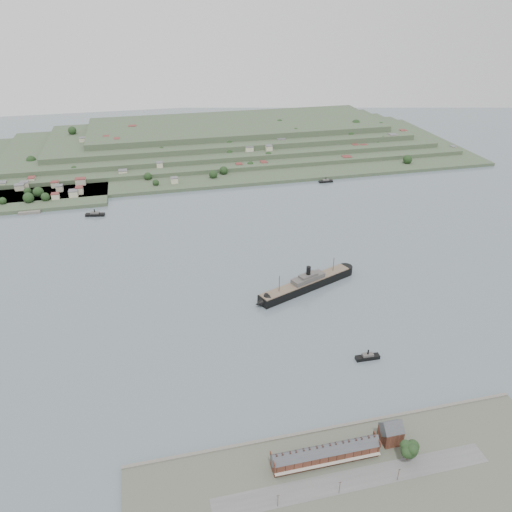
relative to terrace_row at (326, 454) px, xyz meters
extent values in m
plane|color=slate|center=(10.00, 168.02, -6.84)|extent=(1400.00, 1400.00, 0.00)
cube|color=#4C5142|center=(10.00, -19.98, -5.84)|extent=(220.00, 80.00, 2.00)
cube|color=slate|center=(10.00, 19.02, -5.54)|extent=(220.00, 2.00, 2.60)
cube|color=#595959|center=(10.00, -13.98, -4.79)|extent=(140.00, 12.00, 0.10)
cube|color=#49271A|center=(0.00, 0.02, -1.34)|extent=(55.00, 8.00, 7.00)
cube|color=#3C3F44|center=(0.00, 0.02, 2.16)|extent=(55.60, 8.15, 8.15)
cube|color=beige|center=(0.00, -4.78, -1.84)|extent=(55.00, 1.60, 0.25)
cube|color=#49271A|center=(-27.50, 0.02, 3.16)|extent=(0.50, 8.40, 3.00)
cube|color=#49271A|center=(27.50, 0.02, 3.16)|extent=(0.50, 8.40, 3.00)
cube|color=#2F1D1A|center=(-22.00, 0.02, 4.56)|extent=(0.90, 1.40, 3.20)
cube|color=#2F1D1A|center=(-16.50, 0.02, 4.56)|extent=(0.90, 1.40, 3.20)
cube|color=#2F1D1A|center=(-2.75, 0.02, 4.56)|extent=(0.90, 1.40, 3.20)
cube|color=#2F1D1A|center=(2.75, 0.02, 4.56)|extent=(0.90, 1.40, 3.20)
cube|color=#2F1D1A|center=(16.50, 0.02, 4.56)|extent=(0.90, 1.40, 3.20)
cube|color=#2F1D1A|center=(22.00, 0.02, 4.56)|extent=(0.90, 1.40, 3.20)
cube|color=#49271A|center=(37.50, 4.02, -0.34)|extent=(10.00, 10.00, 9.00)
cube|color=#3C3F44|center=(37.50, 4.02, 4.16)|extent=(10.40, 10.18, 10.18)
cube|color=#31442D|center=(10.00, 528.02, -4.84)|extent=(760.00, 260.00, 4.00)
cube|color=#31442D|center=(30.00, 553.02, -0.34)|extent=(680.00, 220.00, 5.00)
cube|color=#31442D|center=(45.00, 568.02, 5.16)|extent=(600.00, 200.00, 6.00)
cube|color=#31442D|center=(60.00, 583.02, 11.66)|extent=(520.00, 180.00, 7.00)
cube|color=#31442D|center=(75.00, 598.02, 19.16)|extent=(440.00, 160.00, 8.00)
cube|color=#31442D|center=(-190.00, 418.02, -4.84)|extent=(150.00, 90.00, 4.00)
cube|color=slate|center=(-195.00, 376.02, -5.44)|extent=(22.00, 14.00, 2.80)
cube|color=black|center=(43.18, 160.13, -3.49)|extent=(84.45, 42.37, 6.71)
cone|color=black|center=(3.07, 144.29, -3.49)|extent=(14.92, 14.92, 11.50)
cylinder|color=black|center=(83.29, 175.96, -3.49)|extent=(11.50, 11.50, 6.71)
cube|color=brown|center=(43.18, 160.13, 0.15)|extent=(82.31, 40.77, 0.57)
cube|color=#4D4A48|center=(44.96, 160.83, 2.26)|extent=(29.91, 18.58, 3.83)
cube|color=#4D4A48|center=(44.96, 160.83, 4.85)|extent=(16.73, 11.87, 2.40)
cylinder|color=black|center=(44.96, 160.83, 8.49)|extent=(3.45, 3.45, 8.62)
cylinder|color=#412B1E|center=(18.22, 150.27, 6.58)|extent=(0.48, 0.48, 15.33)
cylinder|color=#412B1E|center=(69.92, 170.68, 5.62)|extent=(0.48, 0.48, 13.42)
cube|color=black|center=(54.95, 69.45, -5.57)|extent=(16.03, 4.70, 2.55)
cube|color=#4D4A48|center=(54.95, 69.45, -3.66)|extent=(7.26, 3.60, 1.91)
cylinder|color=black|center=(54.95, 69.45, -1.54)|extent=(1.06, 1.06, 3.71)
cube|color=black|center=(-126.96, 349.34, -5.52)|extent=(20.44, 9.09, 2.64)
cube|color=#4D4A48|center=(-126.96, 349.34, -3.55)|extent=(9.56, 5.98, 1.98)
cylinder|color=black|center=(-126.96, 349.34, -1.35)|extent=(1.10, 1.10, 3.84)
cube|color=black|center=(145.77, 390.21, -5.68)|extent=(17.38, 4.87, 2.32)
cube|color=#4D4A48|center=(145.77, 390.21, -3.95)|extent=(7.83, 3.88, 1.74)
cylinder|color=black|center=(145.77, 390.21, -2.02)|extent=(0.96, 0.96, 3.38)
cylinder|color=#412B1E|center=(40.74, -8.93, -2.48)|extent=(1.13, 1.13, 4.73)
sphere|color=#1A3216|center=(40.74, -8.93, 1.78)|extent=(8.51, 8.51, 8.51)
sphere|color=#1A3216|center=(43.11, -7.99, 2.72)|extent=(6.62, 6.62, 6.62)
sphere|color=#1A3216|center=(38.85, -10.35, 2.25)|extent=(6.05, 6.05, 6.05)
sphere|color=#1A3216|center=(41.22, -11.01, 4.14)|extent=(5.67, 5.67, 5.67)
camera|label=1|loc=(-73.69, -159.51, 204.98)|focal=35.00mm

